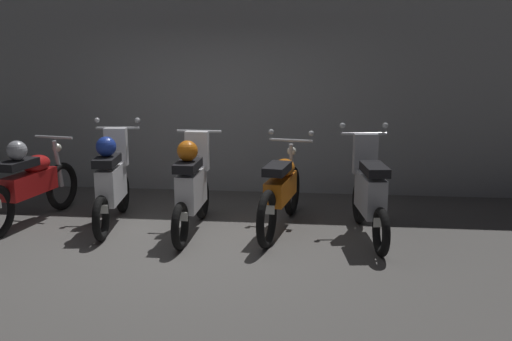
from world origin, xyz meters
TOP-DOWN VIEW (x-y plane):
  - ground_plane at (0.00, 0.00)m, footprint 80.00×80.00m
  - back_wall at (0.00, 2.71)m, footprint 16.00×0.30m
  - motorbike_slot_0 at (-2.08, 0.70)m, footprint 0.59×1.94m
  - motorbike_slot_1 at (-1.05, 0.75)m, footprint 0.59×1.68m
  - motorbike_slot_2 at (0.00, 0.57)m, footprint 0.56×1.68m
  - motorbike_slot_3 at (1.05, 0.79)m, footprint 0.60×1.94m
  - motorbike_slot_4 at (2.08, 0.59)m, footprint 0.59×1.68m

SIDE VIEW (x-z plane):
  - ground_plane at x=0.00m, z-range 0.00..0.00m
  - motorbike_slot_3 at x=1.05m, z-range -0.08..1.07m
  - motorbike_slot_0 at x=-2.08m, z-range -0.02..1.07m
  - motorbike_slot_4 at x=2.08m, z-range -0.12..1.17m
  - motorbike_slot_2 at x=0.00m, z-range -0.02..1.15m
  - motorbike_slot_1 at x=-1.05m, z-range -0.08..1.21m
  - back_wall at x=0.00m, z-range 0.00..3.14m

